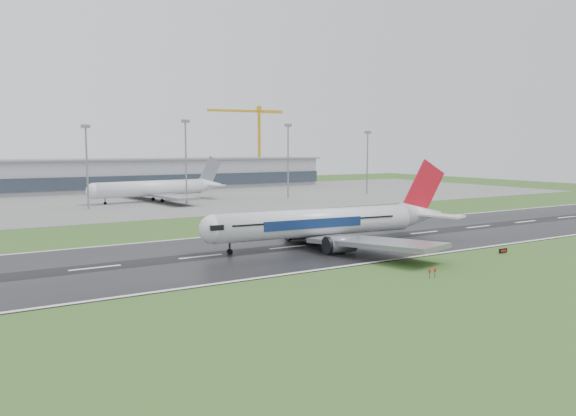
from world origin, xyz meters
TOP-DOWN VIEW (x-y plane):
  - ground at (0.00, 0.00)m, footprint 520.00×520.00m
  - runway at (0.00, 0.00)m, footprint 400.00×45.00m
  - apron at (0.00, 125.00)m, footprint 400.00×130.00m
  - terminal at (0.00, 185.00)m, footprint 240.00×36.00m
  - main_airliner at (9.47, -3.04)m, footprint 64.92×62.36m
  - parked_airliner at (8.49, 115.12)m, footprint 63.45×59.89m
  - tower_crane at (100.67, 200.00)m, footprint 46.76×9.50m
  - runway_sign at (33.55, -28.33)m, footprint 2.28×0.89m
  - floodmast_2 at (-20.58, 100.00)m, footprint 0.64×0.64m
  - floodmast_3 at (15.43, 100.00)m, footprint 0.64×0.64m
  - floodmast_4 at (60.56, 100.00)m, footprint 0.64×0.64m
  - floodmast_5 at (103.14, 100.00)m, footprint 0.64×0.64m

SIDE VIEW (x-z plane):
  - ground at x=0.00m, z-range 0.00..0.00m
  - apron at x=0.00m, z-range 0.00..0.08m
  - runway at x=0.00m, z-range 0.00..0.10m
  - runway_sign at x=33.55m, z-range 0.00..1.04m
  - terminal at x=0.00m, z-range 0.00..15.00m
  - parked_airliner at x=8.49m, z-range 0.08..17.10m
  - main_airliner at x=9.47m, z-range 0.10..17.72m
  - floodmast_5 at x=103.14m, z-range 0.00..27.71m
  - floodmast_2 at x=-20.58m, z-range 0.00..27.97m
  - floodmast_4 at x=60.56m, z-range 0.00..30.01m
  - floodmast_3 at x=15.43m, z-range 0.00..30.61m
  - tower_crane at x=100.67m, z-range 0.00..46.14m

